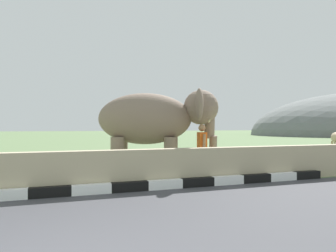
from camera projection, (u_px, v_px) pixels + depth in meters
striped_curb at (28, 194)px, 6.75m from camera, size 16.20×0.20×0.24m
barrier_parapet at (131, 169)px, 7.82m from camera, size 28.00×0.36×1.00m
elephant at (156, 120)px, 10.34m from camera, size 4.07×3.01×2.81m
person_handler at (202, 147)px, 9.96m from camera, size 0.31×0.65×1.66m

